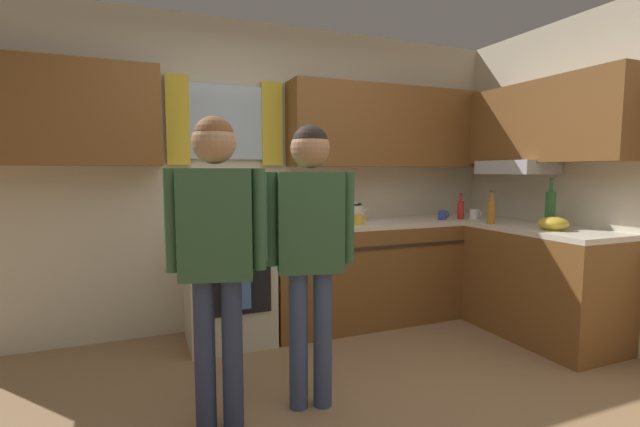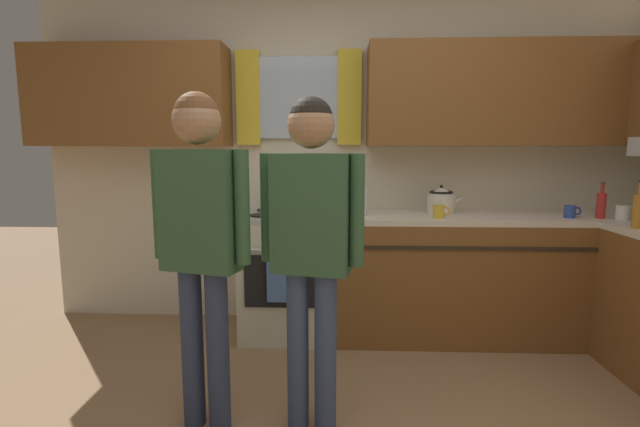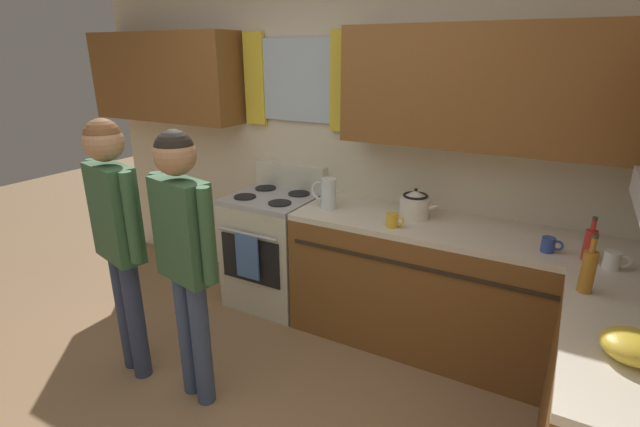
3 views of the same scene
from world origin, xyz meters
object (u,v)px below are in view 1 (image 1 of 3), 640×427
(bottle_wine_green, at_px, (550,208))
(mug_ceramic_white, at_px, (474,214))
(bottle_sauce_red, at_px, (461,209))
(bottle_oil_amber, at_px, (491,211))
(adult_in_plaid, at_px, (310,233))
(mug_mustard_yellow, at_px, (358,220))
(stove_oven, at_px, (228,282))
(stovetop_kettle, at_px, (353,211))
(adult_left, at_px, (216,236))
(mug_cobalt_blue, at_px, (443,215))
(mixing_bowl, at_px, (553,224))
(water_pitcher, at_px, (291,213))

(bottle_wine_green, xyz_separation_m, mug_ceramic_white, (-0.17, 0.67, -0.10))
(bottle_sauce_red, xyz_separation_m, bottle_oil_amber, (-0.01, -0.40, 0.02))
(bottle_wine_green, height_order, adult_in_plaid, adult_in_plaid)
(mug_mustard_yellow, xyz_separation_m, adult_in_plaid, (-0.81, -0.99, 0.06))
(stove_oven, xyz_separation_m, stovetop_kettle, (1.12, 0.05, 0.53))
(mug_mustard_yellow, relative_size, adult_left, 0.07)
(stove_oven, relative_size, adult_in_plaid, 0.69)
(stove_oven, relative_size, bottle_sauce_red, 4.48)
(bottle_oil_amber, distance_m, adult_in_plaid, 1.99)
(stovetop_kettle, bearing_deg, mug_mustard_yellow, -105.19)
(mug_mustard_yellow, height_order, mug_ceramic_white, mug_ceramic_white)
(bottle_oil_amber, height_order, mug_cobalt_blue, bottle_oil_amber)
(bottle_sauce_red, bearing_deg, stovetop_kettle, 168.67)
(stove_oven, distance_m, mug_ceramic_white, 2.31)
(mug_mustard_yellow, bearing_deg, mixing_bowl, -34.36)
(mixing_bowl, bearing_deg, bottle_sauce_red, 99.37)
(stovetop_kettle, xyz_separation_m, mixing_bowl, (1.17, -1.08, -0.05))
(mug_mustard_yellow, distance_m, mixing_bowl, 1.49)
(water_pitcher, bearing_deg, mug_ceramic_white, -5.15)
(bottle_sauce_red, height_order, mixing_bowl, bottle_sauce_red)
(bottle_oil_amber, relative_size, mixing_bowl, 1.30)
(stove_oven, bearing_deg, mixing_bowl, -24.33)
(bottle_wine_green, xyz_separation_m, water_pitcher, (-1.91, 0.83, -0.04))
(bottle_sauce_red, xyz_separation_m, mug_mustard_yellow, (-1.09, -0.04, -0.05))
(mixing_bowl, bearing_deg, mug_cobalt_blue, 110.49)
(adult_left, bearing_deg, mug_cobalt_blue, 25.47)
(bottle_wine_green, xyz_separation_m, mixing_bowl, (-0.13, -0.14, -0.10))
(bottle_wine_green, distance_m, mixing_bowl, 0.22)
(bottle_sauce_red, bearing_deg, stove_oven, 175.82)
(bottle_wine_green, bearing_deg, water_pitcher, 156.48)
(bottle_wine_green, height_order, mixing_bowl, bottle_wine_green)
(mug_mustard_yellow, bearing_deg, bottle_oil_amber, -18.56)
(adult_in_plaid, bearing_deg, adult_left, -178.50)
(mug_cobalt_blue, xyz_separation_m, adult_in_plaid, (-1.71, -1.04, 0.06))
(mug_ceramic_white, height_order, adult_in_plaid, adult_in_plaid)
(bottle_wine_green, distance_m, mug_mustard_yellow, 1.54)
(adult_in_plaid, bearing_deg, mug_ceramic_white, 25.77)
(adult_in_plaid, bearing_deg, bottle_oil_amber, 18.50)
(mixing_bowl, distance_m, adult_left, 2.56)
(adult_left, bearing_deg, bottle_wine_green, 6.55)
(bottle_sauce_red, relative_size, bottle_oil_amber, 0.86)
(stove_oven, height_order, water_pitcher, water_pitcher)
(adult_left, bearing_deg, stovetop_kettle, 41.85)
(mug_ceramic_white, relative_size, mug_cobalt_blue, 1.09)
(mug_mustard_yellow, bearing_deg, bottle_wine_green, -27.04)
(bottle_sauce_red, xyz_separation_m, mug_cobalt_blue, (-0.19, 0.02, -0.05))
(stovetop_kettle, relative_size, mixing_bowl, 1.24)
(stove_oven, height_order, stovetop_kettle, stovetop_kettle)
(mug_ceramic_white, xyz_separation_m, mug_cobalt_blue, (-0.30, 0.08, -0.00))
(mug_mustard_yellow, height_order, adult_left, adult_left)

